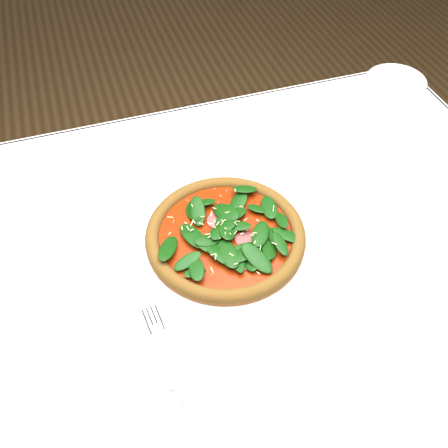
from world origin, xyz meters
name	(u,v)px	position (x,y,z in m)	size (l,w,h in m)	color
ground	(222,413)	(0.00, 0.00, 0.00)	(6.00, 6.00, 0.00)	brown
dining_table	(221,282)	(0.00, 0.00, 0.65)	(1.21, 0.81, 0.75)	white
plate	(225,240)	(0.01, 0.01, 0.76)	(0.31, 0.31, 0.01)	silver
pizza	(225,234)	(0.01, 0.01, 0.77)	(0.31, 0.31, 0.03)	#945123
napkin	(170,364)	(-0.13, -0.18, 0.76)	(0.16, 0.07, 0.01)	white
fork	(163,344)	(-0.14, -0.15, 0.76)	(0.03, 0.16, 0.00)	silver
saucer_far	(396,81)	(0.54, 0.34, 0.76)	(0.14, 0.14, 0.01)	silver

